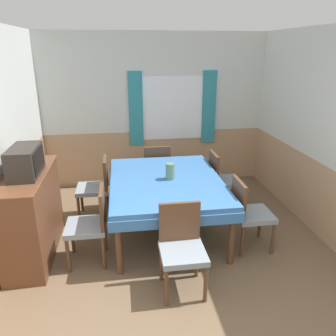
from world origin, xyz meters
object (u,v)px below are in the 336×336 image
object	(u,v)px
chair_head_near	(182,245)
vase	(170,171)
sideboard	(32,214)
chair_left_far	(97,185)
chair_head_window	(156,168)
chair_right_far	(222,178)
chair_left_near	(91,222)
dining_table	(166,186)
tv	(25,161)
chair_right_near	(248,211)

from	to	relation	value
chair_head_near	vase	xyz separation A→B (m)	(0.06, 1.12, 0.36)
chair_head_near	sideboard	distance (m)	1.81
chair_left_far	chair_head_window	world-z (taller)	same
chair_head_near	chair_left_far	world-z (taller)	same
chair_head_window	chair_right_far	world-z (taller)	same
chair_left_far	chair_left_near	xyz separation A→B (m)	(0.00, -1.07, 0.00)
chair_left_far	vase	bearing A→B (deg)	-118.88
dining_table	tv	size ratio (longest dim) A/B	3.42
vase	dining_table	bearing A→B (deg)	176.69
chair_head_window	sideboard	bearing A→B (deg)	-138.50
dining_table	chair_head_window	distance (m)	1.14
chair_right_far	chair_left_near	bearing A→B (deg)	-59.75
chair_left_near	vase	distance (m)	1.17
chair_right_near	tv	distance (m)	2.59
chair_left_far	chair_left_near	world-z (taller)	same
dining_table	vase	world-z (taller)	vase
tv	chair_head_window	bearing A→B (deg)	43.36
chair_left_far	chair_head_window	bearing A→B (deg)	-57.34
chair_right_near	chair_right_far	size ratio (longest dim) A/B	1.00
sideboard	chair_right_far	bearing A→B (deg)	18.26
chair_left_far	sideboard	bearing A→B (deg)	140.40
vase	chair_left_near	bearing A→B (deg)	-151.43
chair_left_far	vase	xyz separation A→B (m)	(0.98, -0.54, 0.36)
chair_left_far	chair_right_far	bearing A→B (deg)	-90.00
chair_head_near	tv	xyz separation A→B (m)	(-1.57, 0.77, 0.69)
tv	vase	distance (m)	1.70
dining_table	chair_left_far	bearing A→B (deg)	149.75
dining_table	chair_left_near	size ratio (longest dim) A/B	2.08
chair_left_far	vase	world-z (taller)	vase
chair_right_far	vase	world-z (taller)	vase
chair_right_near	chair_left_near	xyz separation A→B (m)	(-1.84, 0.00, 0.00)
chair_head_near	chair_right_near	xyz separation A→B (m)	(0.92, 0.59, 0.00)
chair_left_near	tv	bearing A→B (deg)	74.66
chair_head_near	chair_left_far	distance (m)	1.90
chair_left_near	tv	world-z (taller)	tv
sideboard	chair_left_far	bearing A→B (deg)	50.40
dining_table	tv	bearing A→B (deg)	-167.18
chair_right_near	vase	world-z (taller)	vase
chair_right_near	chair_right_far	distance (m)	1.07
chair_right_far	sideboard	xyz separation A→B (m)	(-2.53, -0.83, 0.03)
sideboard	vase	world-z (taller)	sideboard
dining_table	chair_right_near	world-z (taller)	chair_right_near
sideboard	tv	xyz separation A→B (m)	(0.04, -0.06, 0.66)
sideboard	vase	xyz separation A→B (m)	(1.67, 0.30, 0.33)
chair_right_near	sideboard	xyz separation A→B (m)	(-2.53, 0.24, 0.03)
chair_left_near	tv	size ratio (longest dim) A/B	1.65
chair_right_near	chair_left_far	bearing A→B (deg)	-120.25
chair_head_window	vase	bearing A→B (deg)	-87.02
chair_head_window	chair_left_far	bearing A→B (deg)	-147.34
chair_right_near	chair_left_far	world-z (taller)	same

